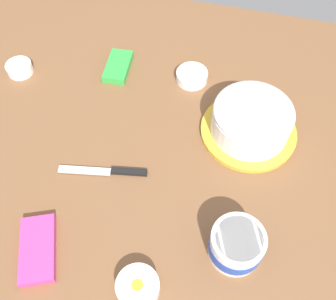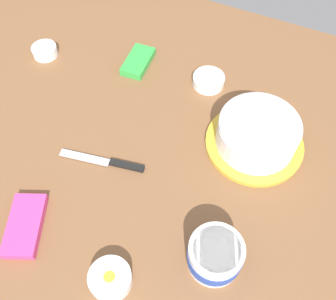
% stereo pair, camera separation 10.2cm
% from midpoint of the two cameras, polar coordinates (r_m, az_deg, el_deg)
% --- Properties ---
extents(ground_plane, '(1.54, 1.54, 0.00)m').
position_cam_midpoint_polar(ground_plane, '(1.04, -9.67, -3.36)').
color(ground_plane, brown).
extents(frosted_cake, '(0.27, 0.27, 0.12)m').
position_cam_midpoint_polar(frosted_cake, '(1.06, 9.66, 4.11)').
color(frosted_cake, gold).
rests_on(frosted_cake, ground_plane).
extents(frosting_tub, '(0.13, 0.13, 0.09)m').
position_cam_midpoint_polar(frosting_tub, '(0.89, 6.91, -14.09)').
color(frosting_tub, white).
rests_on(frosting_tub, ground_plane).
extents(spreading_knife, '(0.06, 0.24, 0.01)m').
position_cam_midpoint_polar(spreading_knife, '(1.03, -11.36, -3.47)').
color(spreading_knife, silver).
rests_on(spreading_knife, ground_plane).
extents(sprinkle_bowl_blue, '(0.08, 0.08, 0.03)m').
position_cam_midpoint_polar(sprinkle_bowl_blue, '(1.34, -23.36, 11.01)').
color(sprinkle_bowl_blue, white).
rests_on(sprinkle_bowl_blue, ground_plane).
extents(sprinkle_bowl_yellow, '(0.10, 0.10, 0.04)m').
position_cam_midpoint_polar(sprinkle_bowl_yellow, '(0.89, -7.97, -19.83)').
color(sprinkle_bowl_yellow, white).
rests_on(sprinkle_bowl_yellow, ground_plane).
extents(sprinkle_bowl_orange, '(0.10, 0.10, 0.03)m').
position_cam_midpoint_polar(sprinkle_bowl_orange, '(1.21, 1.16, 10.81)').
color(sprinkle_bowl_orange, white).
rests_on(sprinkle_bowl_orange, ground_plane).
extents(candy_box_lower, '(0.14, 0.08, 0.02)m').
position_cam_midpoint_polar(candy_box_lower, '(1.26, -9.78, 12.02)').
color(candy_box_lower, green).
rests_on(candy_box_lower, ground_plane).
extents(candy_box_upper, '(0.18, 0.14, 0.02)m').
position_cam_midpoint_polar(candy_box_upper, '(0.99, -21.75, -13.82)').
color(candy_box_upper, '#E53D8E').
rests_on(candy_box_upper, ground_plane).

